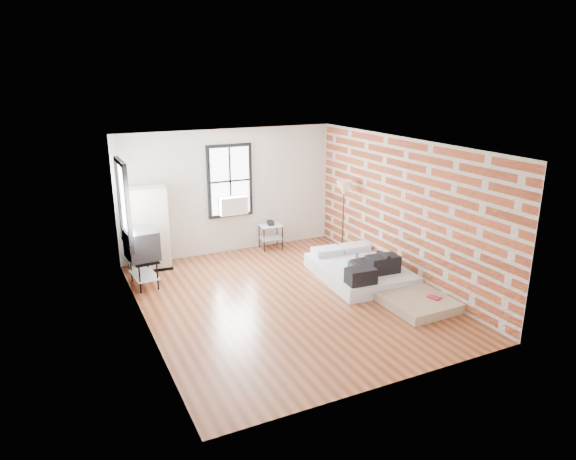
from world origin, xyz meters
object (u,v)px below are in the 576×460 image
floor_lamp (344,192)px  wardrobe (147,229)px  mattress_bare (394,286)px  mattress_main (360,270)px  side_table (271,230)px  tv_stand (142,246)px

floor_lamp → wardrobe: bearing=165.7°
mattress_bare → floor_lamp: 2.61m
mattress_main → wardrobe: size_ratio=1.27×
wardrobe → side_table: (2.81, 0.07, -0.41)m
mattress_bare → side_table: size_ratio=3.16×
wardrobe → side_table: 2.84m
mattress_main → wardrobe: (-3.68, 2.39, 0.69)m
floor_lamp → mattress_main: bearing=-106.8°
mattress_bare → wardrobe: 5.11m
mattress_main → mattress_bare: (0.18, -0.88, -0.05)m
mattress_main → mattress_bare: 0.90m
mattress_main → side_table: bearing=114.0°
mattress_main → floor_lamp: size_ratio=1.29×
side_table → tv_stand: bearing=-163.0°
side_table → floor_lamp: bearing=-41.0°
mattress_main → floor_lamp: (0.41, 1.35, 1.28)m
side_table → floor_lamp: size_ratio=0.40×
wardrobe → floor_lamp: (4.09, -1.04, 0.60)m
mattress_bare → wardrobe: (-3.86, 3.27, 0.73)m
mattress_main → side_table: size_ratio=3.27×
mattress_bare → mattress_main: bearing=100.8°
mattress_bare → floor_lamp: bearing=83.5°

